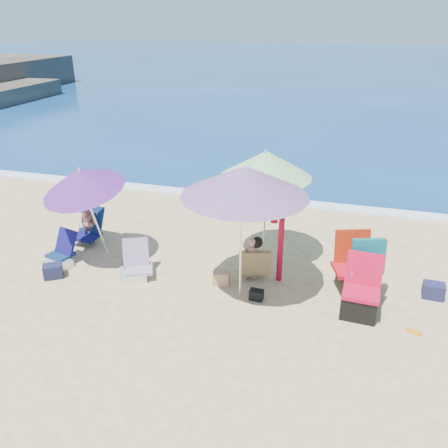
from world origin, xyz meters
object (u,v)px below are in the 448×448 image
(umbrella_blue, at_px, (81,180))
(camp_chair_right, at_px, (357,272))
(furled_umbrella, at_px, (279,244))
(umbrella_turquoise, at_px, (245,181))
(umbrella_striped, at_px, (266,164))
(chair_rainbow, at_px, (135,268))
(person_center, at_px, (253,260))
(camp_chair_left, at_px, (360,298))
(person_left, at_px, (88,223))
(chair_navy, at_px, (60,257))

(umbrella_blue, height_order, camp_chair_right, umbrella_blue)
(furled_umbrella, height_order, camp_chair_right, furled_umbrella)
(umbrella_turquoise, bearing_deg, umbrella_blue, 174.79)
(umbrella_striped, height_order, chair_rainbow, umbrella_striped)
(umbrella_striped, height_order, person_center, umbrella_striped)
(furled_umbrella, relative_size, person_center, 1.61)
(camp_chair_left, distance_m, person_center, 2.04)
(umbrella_turquoise, xyz_separation_m, camp_chair_left, (2.00, -0.05, -1.84))
(furled_umbrella, xyz_separation_m, person_left, (-4.26, 0.47, -0.32))
(chair_navy, height_order, person_left, person_left)
(umbrella_striped, distance_m, chair_rainbow, 3.17)
(furled_umbrella, distance_m, person_left, 4.30)
(furled_umbrella, xyz_separation_m, camp_chair_left, (1.49, -0.70, -0.46))
(umbrella_blue, xyz_separation_m, camp_chair_left, (5.22, -0.34, -1.46))
(umbrella_turquoise, distance_m, person_left, 4.26)
(furled_umbrella, relative_size, chair_navy, 1.73)
(umbrella_turquoise, relative_size, person_left, 2.45)
(chair_navy, bearing_deg, umbrella_striped, 18.54)
(umbrella_striped, bearing_deg, camp_chair_right, -21.51)
(chair_rainbow, bearing_deg, camp_chair_left, -1.28)
(umbrella_blue, bearing_deg, camp_chair_left, -3.76)
(umbrella_striped, distance_m, umbrella_blue, 3.48)
(umbrella_striped, bearing_deg, person_left, -176.65)
(umbrella_striped, height_order, furled_umbrella, umbrella_striped)
(furled_umbrella, xyz_separation_m, person_center, (-0.46, -0.10, -0.35))
(chair_rainbow, bearing_deg, person_left, 146.36)
(chair_rainbow, height_order, camp_chair_left, camp_chair_left)
(umbrella_turquoise, relative_size, chair_navy, 3.02)
(camp_chair_right, bearing_deg, furled_umbrella, 178.76)
(umbrella_turquoise, bearing_deg, person_left, 163.29)
(chair_navy, height_order, person_center, person_center)
(chair_navy, relative_size, person_left, 0.81)
(chair_rainbow, distance_m, person_left, 1.97)
(umbrella_blue, bearing_deg, chair_rainbow, -12.86)
(chair_rainbow, height_order, camp_chair_right, camp_chair_right)
(umbrella_blue, bearing_deg, camp_chair_right, 3.61)
(person_left, bearing_deg, umbrella_turquoise, -16.71)
(camp_chair_left, height_order, person_center, camp_chair_left)
(umbrella_blue, distance_m, person_center, 3.56)
(umbrella_turquoise, relative_size, person_center, 2.80)
(umbrella_striped, relative_size, furled_umbrella, 1.67)
(umbrella_blue, xyz_separation_m, chair_navy, (-0.56, -0.24, -1.59))
(umbrella_blue, relative_size, furled_umbrella, 1.55)
(umbrella_striped, relative_size, person_center, 2.68)
(umbrella_turquoise, bearing_deg, camp_chair_left, -1.41)
(furled_umbrella, bearing_deg, umbrella_turquoise, -128.38)
(camp_chair_right, bearing_deg, chair_navy, -174.34)
(chair_navy, bearing_deg, person_left, 88.47)
(umbrella_striped, height_order, umbrella_blue, umbrella_striped)
(chair_navy, bearing_deg, chair_rainbow, -0.37)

